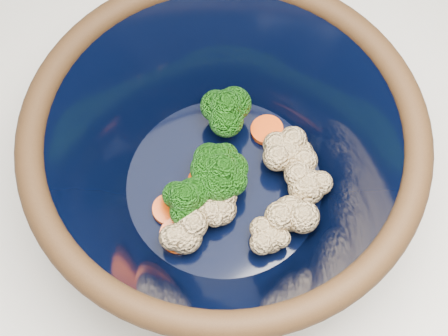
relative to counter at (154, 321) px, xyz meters
name	(u,v)px	position (x,y,z in m)	size (l,w,h in m)	color
counter	(154,321)	(0.00, 0.00, 0.00)	(1.20, 1.20, 0.90)	silver
mixing_bowl	(224,161)	(0.10, -0.05, 0.53)	(0.37, 0.37, 0.14)	black
vegetable_pile	(233,173)	(0.11, -0.05, 0.51)	(0.16, 0.15, 0.06)	#608442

